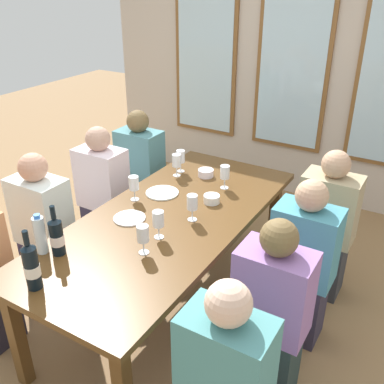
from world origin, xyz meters
TOP-DOWN VIEW (x-y plane):
  - ground_plane at (0.00, 0.00)m, footprint 12.00×12.00m
  - back_wall_with_windows at (0.00, 2.20)m, footprint 4.14×0.10m
  - dining_table at (0.00, 0.00)m, footprint 0.94×2.11m
  - white_plate_0 at (-0.22, 0.26)m, footprint 0.23×0.23m
  - white_plate_1 at (-0.20, -0.14)m, footprint 0.20×0.20m
  - wine_bottle_0 at (-0.18, -0.92)m, footprint 0.08×0.08m
  - wine_bottle_1 at (-0.30, -0.64)m, footprint 0.08×0.08m
  - tasting_bowl_0 at (0.14, 0.32)m, footprint 0.11×0.11m
  - tasting_bowl_1 at (-0.10, 0.67)m, footprint 0.12×0.12m
  - water_bottle at (-0.39, -0.68)m, footprint 0.06×0.06m
  - wine_glass_0 at (-0.33, 0.08)m, footprint 0.07×0.07m
  - wine_glass_1 at (-0.31, 0.64)m, footprint 0.07×0.07m
  - wine_glass_2 at (-0.29, 0.56)m, footprint 0.07×0.07m
  - wine_glass_3 at (0.09, -0.22)m, footprint 0.07×0.07m
  - wine_glass_4 at (0.15, 0.05)m, footprint 0.07×0.07m
  - wine_glass_5 at (0.10, -0.40)m, footprint 0.07×0.07m
  - wine_glass_6 at (0.12, 0.56)m, footprint 0.07×0.07m
  - seated_person_2 at (-0.83, 0.31)m, footprint 0.38×0.24m
  - seated_person_3 at (0.83, 0.23)m, footprint 0.38×0.24m
  - seated_person_4 at (-0.83, 0.80)m, footprint 0.38×0.24m
  - seated_person_5 at (0.83, 0.74)m, footprint 0.38×0.24m
  - seated_person_6 at (-0.83, -0.31)m, footprint 0.38×0.24m
  - seated_person_7 at (0.83, -0.28)m, footprint 0.38×0.24m

SIDE VIEW (x-z plane):
  - ground_plane at x=0.00m, z-range 0.00..0.00m
  - seated_person_2 at x=-0.83m, z-range -0.03..1.08m
  - seated_person_3 at x=0.83m, z-range -0.03..1.08m
  - seated_person_4 at x=-0.83m, z-range -0.03..1.08m
  - seated_person_5 at x=0.83m, z-range -0.03..1.08m
  - seated_person_6 at x=-0.83m, z-range -0.03..1.08m
  - seated_person_7 at x=0.83m, z-range -0.03..1.08m
  - dining_table at x=0.00m, z-range 0.30..1.04m
  - white_plate_0 at x=-0.22m, z-range 0.74..0.75m
  - white_plate_1 at x=-0.20m, z-range 0.74..0.75m
  - tasting_bowl_0 at x=0.14m, z-range 0.74..0.79m
  - tasting_bowl_1 at x=-0.10m, z-range 0.74..0.79m
  - wine_bottle_1 at x=-0.30m, z-range 0.70..1.00m
  - water_bottle at x=-0.39m, z-range 0.73..0.97m
  - wine_glass_3 at x=0.09m, z-range 0.77..0.94m
  - wine_glass_0 at x=-0.33m, z-range 0.77..0.94m
  - wine_glass_6 at x=0.12m, z-range 0.77..0.94m
  - wine_glass_5 at x=0.10m, z-range 0.77..0.94m
  - wine_glass_1 at x=-0.31m, z-range 0.77..0.95m
  - wine_glass_2 at x=-0.29m, z-range 0.77..0.95m
  - wine_glass_4 at x=0.15m, z-range 0.77..0.95m
  - wine_bottle_0 at x=-0.18m, z-range 0.70..1.03m
  - back_wall_with_windows at x=0.00m, z-range 0.00..2.90m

